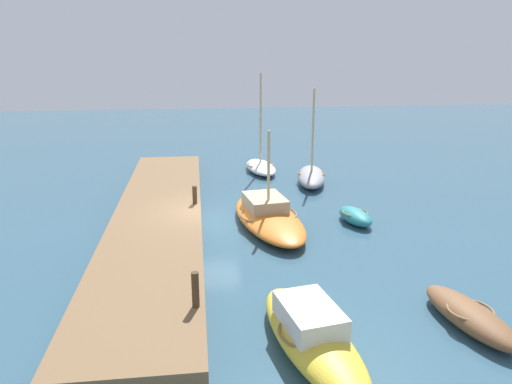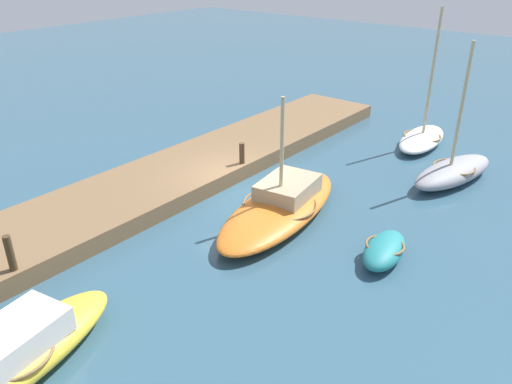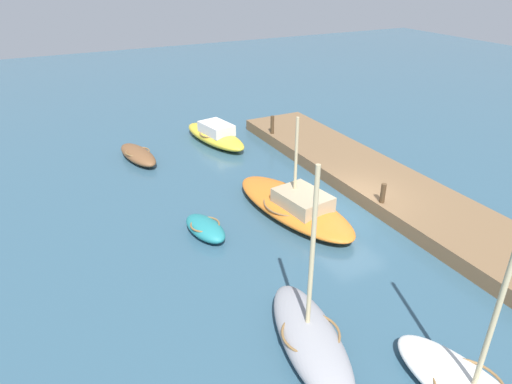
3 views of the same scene
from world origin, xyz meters
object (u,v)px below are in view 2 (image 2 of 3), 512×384
Objects in this scene: rowboat_white at (422,138)px; mooring_post_mid_west at (10,253)px; mooring_post_west at (242,153)px; dinghy_teal at (384,250)px; motorboat_yellow at (15,356)px; sailboat_orange at (281,205)px; rowboat_grey at (453,171)px.

rowboat_white reaches higher than mooring_post_mid_west.
mooring_post_west is (7.66, -3.99, 0.64)m from rowboat_white.
dinghy_teal is at bearing 10.85° from rowboat_white.
motorboat_yellow is 6.59× the size of mooring_post_west.
sailboat_orange is 8.93m from motorboat_yellow.
rowboat_grey is 15.70m from motorboat_yellow.
motorboat_yellow is 3.24m from mooring_post_mid_west.
motorboat_yellow reaches higher than dinghy_teal.
sailboat_orange is at bearing 168.14° from motorboat_yellow.
mooring_post_mid_west reaches higher than mooring_post_west.
sailboat_orange is at bearing -102.03° from dinghy_teal.
sailboat_orange is 8.06m from mooring_post_mid_west.
rowboat_white is at bearing 166.01° from motorboat_yellow.
rowboat_grey is 3.82m from rowboat_white.
rowboat_grey reaches higher than mooring_post_mid_west.
rowboat_white is at bearing -172.92° from dinghy_teal.
mooring_post_west is at bearing -114.26° from dinghy_teal.
mooring_post_mid_west is at bearing -12.94° from rowboat_grey.
rowboat_grey is (-6.51, -0.39, 0.11)m from dinghy_teal.
rowboat_grey is at bearing 33.94° from rowboat_white.
rowboat_grey is 0.89× the size of rowboat_white.
rowboat_white is (-18.21, 1.18, -0.12)m from motorboat_yellow.
rowboat_white is (-9.29, 0.93, -0.08)m from sailboat_orange.
rowboat_grey reaches higher than dinghy_teal.
rowboat_grey is 0.98× the size of motorboat_yellow.
rowboat_grey is 15.23m from mooring_post_mid_west.
dinghy_teal is 0.40× the size of rowboat_white.
rowboat_white reaches higher than motorboat_yellow.
mooring_post_mid_west reaches higher than dinghy_teal.
rowboat_white reaches higher than rowboat_grey.
rowboat_grey is at bearing 143.52° from sailboat_orange.
sailboat_orange is at bearing 62.01° from mooring_post_west.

